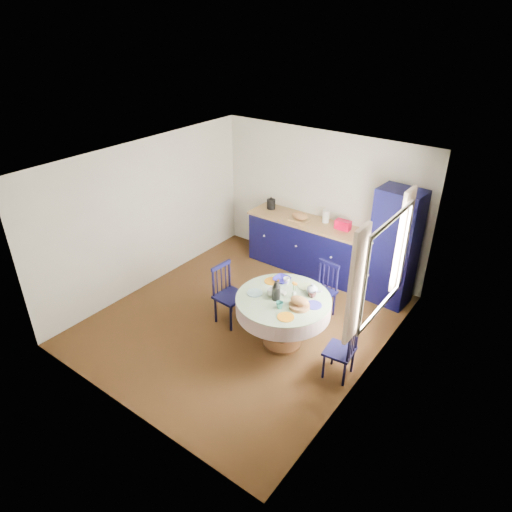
{
  "coord_description": "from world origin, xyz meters",
  "views": [
    {
      "loc": [
        3.57,
        -4.51,
        4.27
      ],
      "look_at": [
        0.09,
        0.2,
        1.07
      ],
      "focal_mm": 32.0,
      "sensor_mm": 36.0,
      "label": 1
    }
  ],
  "objects_px": {
    "chair_left": "(229,294)",
    "mug_a": "(272,292)",
    "pantry_cabinet": "(394,248)",
    "cobalt_bowl": "(282,280)",
    "chair_far": "(322,290)",
    "mug_c": "(312,294)",
    "mug_b": "(280,305)",
    "chair_right": "(342,351)",
    "mug_d": "(287,281)",
    "kitchen_counter": "(305,244)",
    "dining_table": "(284,306)"
  },
  "relations": [
    {
      "from": "pantry_cabinet",
      "to": "cobalt_bowl",
      "type": "relative_size",
      "value": 7.92
    },
    {
      "from": "mug_d",
      "to": "mug_b",
      "type": "bearing_deg",
      "value": -65.29
    },
    {
      "from": "mug_d",
      "to": "cobalt_bowl",
      "type": "bearing_deg",
      "value": 176.92
    },
    {
      "from": "mug_d",
      "to": "cobalt_bowl",
      "type": "xyz_separation_m",
      "value": [
        -0.08,
        0.0,
        -0.02
      ]
    },
    {
      "from": "chair_right",
      "to": "mug_d",
      "type": "relative_size",
      "value": 8.36
    },
    {
      "from": "chair_far",
      "to": "chair_right",
      "type": "bearing_deg",
      "value": -44.48
    },
    {
      "from": "pantry_cabinet",
      "to": "dining_table",
      "type": "bearing_deg",
      "value": -107.22
    },
    {
      "from": "kitchen_counter",
      "to": "cobalt_bowl",
      "type": "distance_m",
      "value": 1.9
    },
    {
      "from": "pantry_cabinet",
      "to": "cobalt_bowl",
      "type": "xyz_separation_m",
      "value": [
        -1.01,
        -1.64,
        -0.14
      ]
    },
    {
      "from": "dining_table",
      "to": "kitchen_counter",
      "type": "bearing_deg",
      "value": 113.51
    },
    {
      "from": "chair_right",
      "to": "pantry_cabinet",
      "type": "bearing_deg",
      "value": -179.3
    },
    {
      "from": "mug_a",
      "to": "cobalt_bowl",
      "type": "relative_size",
      "value": 0.56
    },
    {
      "from": "pantry_cabinet",
      "to": "mug_c",
      "type": "distance_m",
      "value": 1.8
    },
    {
      "from": "chair_left",
      "to": "mug_d",
      "type": "bearing_deg",
      "value": -62.79
    },
    {
      "from": "pantry_cabinet",
      "to": "chair_right",
      "type": "relative_size",
      "value": 2.33
    },
    {
      "from": "dining_table",
      "to": "mug_a",
      "type": "distance_m",
      "value": 0.25
    },
    {
      "from": "cobalt_bowl",
      "to": "chair_left",
      "type": "bearing_deg",
      "value": -154.63
    },
    {
      "from": "chair_left",
      "to": "kitchen_counter",
      "type": "bearing_deg",
      "value": 2.28
    },
    {
      "from": "mug_a",
      "to": "chair_left",
      "type": "bearing_deg",
      "value": 177.04
    },
    {
      "from": "mug_a",
      "to": "mug_b",
      "type": "distance_m",
      "value": 0.31
    },
    {
      "from": "mug_c",
      "to": "mug_d",
      "type": "distance_m",
      "value": 0.47
    },
    {
      "from": "dining_table",
      "to": "mug_d",
      "type": "bearing_deg",
      "value": 118.23
    },
    {
      "from": "pantry_cabinet",
      "to": "chair_far",
      "type": "bearing_deg",
      "value": -120.06
    },
    {
      "from": "chair_far",
      "to": "mug_c",
      "type": "xyz_separation_m",
      "value": [
        0.21,
        -0.72,
        0.39
      ]
    },
    {
      "from": "mug_d",
      "to": "dining_table",
      "type": "bearing_deg",
      "value": -61.77
    },
    {
      "from": "chair_far",
      "to": "kitchen_counter",
      "type": "bearing_deg",
      "value": 137.01
    },
    {
      "from": "chair_left",
      "to": "mug_a",
      "type": "distance_m",
      "value": 0.9
    },
    {
      "from": "chair_far",
      "to": "mug_c",
      "type": "bearing_deg",
      "value": -68.11
    },
    {
      "from": "kitchen_counter",
      "to": "chair_right",
      "type": "distance_m",
      "value": 2.87
    },
    {
      "from": "mug_b",
      "to": "mug_c",
      "type": "distance_m",
      "value": 0.52
    },
    {
      "from": "mug_b",
      "to": "cobalt_bowl",
      "type": "bearing_deg",
      "value": 121.01
    },
    {
      "from": "kitchen_counter",
      "to": "chair_right",
      "type": "height_order",
      "value": "kitchen_counter"
    },
    {
      "from": "chair_left",
      "to": "mug_a",
      "type": "height_order",
      "value": "chair_left"
    },
    {
      "from": "mug_b",
      "to": "mug_d",
      "type": "relative_size",
      "value": 1.01
    },
    {
      "from": "chair_left",
      "to": "dining_table",
      "type": "bearing_deg",
      "value": -85.16
    },
    {
      "from": "chair_far",
      "to": "mug_a",
      "type": "bearing_deg",
      "value": -97.97
    },
    {
      "from": "mug_a",
      "to": "cobalt_bowl",
      "type": "xyz_separation_m",
      "value": [
        -0.09,
        0.39,
        -0.02
      ]
    },
    {
      "from": "kitchen_counter",
      "to": "mug_d",
      "type": "bearing_deg",
      "value": -67.46
    },
    {
      "from": "cobalt_bowl",
      "to": "mug_b",
      "type": "bearing_deg",
      "value": -58.99
    },
    {
      "from": "mug_b",
      "to": "mug_d",
      "type": "distance_m",
      "value": 0.62
    },
    {
      "from": "mug_b",
      "to": "mug_c",
      "type": "height_order",
      "value": "mug_b"
    },
    {
      "from": "chair_left",
      "to": "mug_c",
      "type": "height_order",
      "value": "chair_left"
    },
    {
      "from": "mug_a",
      "to": "pantry_cabinet",
      "type": "bearing_deg",
      "value": 65.75
    },
    {
      "from": "kitchen_counter",
      "to": "mug_a",
      "type": "relative_size",
      "value": 15.69
    },
    {
      "from": "cobalt_bowl",
      "to": "chair_far",
      "type": "bearing_deg",
      "value": 61.87
    },
    {
      "from": "chair_right",
      "to": "mug_d",
      "type": "height_order",
      "value": "mug_d"
    },
    {
      "from": "mug_b",
      "to": "cobalt_bowl",
      "type": "xyz_separation_m",
      "value": [
        -0.34,
        0.57,
        -0.02
      ]
    },
    {
      "from": "mug_a",
      "to": "mug_b",
      "type": "bearing_deg",
      "value": -36.03
    },
    {
      "from": "kitchen_counter",
      "to": "chair_left",
      "type": "relative_size",
      "value": 2.27
    },
    {
      "from": "chair_right",
      "to": "chair_far",
      "type": "bearing_deg",
      "value": -145.38
    }
  ]
}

